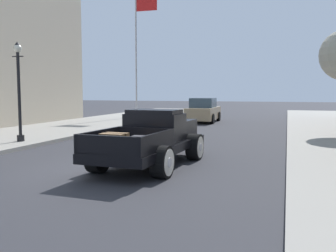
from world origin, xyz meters
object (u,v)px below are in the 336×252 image
(hotrod_truck_black, at_px, (154,138))
(car_background_tan, at_px, (203,111))
(street_lamp_near, at_px, (19,84))
(flagpole, at_px, (139,42))

(hotrod_truck_black, distance_m, car_background_tan, 15.33)
(car_background_tan, bearing_deg, hotrod_truck_black, -83.20)
(hotrod_truck_black, bearing_deg, car_background_tan, 96.80)
(street_lamp_near, bearing_deg, car_background_tan, 71.04)
(flagpole, bearing_deg, street_lamp_near, -87.04)
(hotrod_truck_black, relative_size, street_lamp_near, 1.30)
(hotrod_truck_black, bearing_deg, street_lamp_near, 161.20)
(hotrod_truck_black, bearing_deg, flagpole, 113.06)
(car_background_tan, distance_m, street_lamp_near, 13.92)
(hotrod_truck_black, relative_size, flagpole, 0.55)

